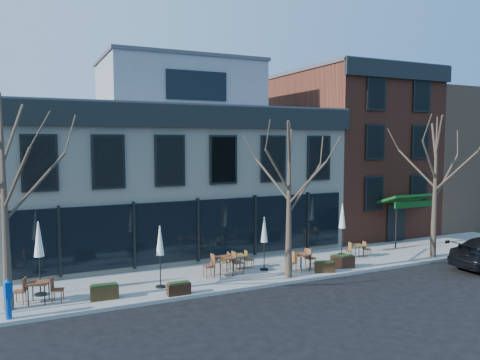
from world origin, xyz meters
name	(u,v)px	position (x,y,z in m)	size (l,w,h in m)	color
ground	(198,267)	(0.00, 0.00, 0.00)	(120.00, 120.00, 0.00)	black
sidewalk_front	(274,268)	(3.25, -2.15, 0.07)	(33.50, 4.70, 0.15)	gray
corner_building	(170,168)	(0.07, 5.07, 4.72)	(18.39, 10.39, 11.10)	beige
red_brick_building	(346,151)	(13.00, 4.98, 5.64)	(8.20, 11.78, 11.18)	brown
bg_building	(437,158)	(23.00, 6.00, 5.00)	(12.00, 12.00, 10.00)	#8C664C
tree_corner	(5,199)	(-8.49, -3.20, 4.25)	(3.93, 3.98, 7.92)	#382B21
tree_mid	(289,198)	(3.01, -3.90, 3.79)	(3.50, 3.55, 7.04)	#382B21
tree_right	(435,185)	(12.01, -3.90, 4.02)	(3.72, 3.77, 7.48)	#382B21
call_box	(8,298)	(-8.47, -4.20, 0.91)	(0.30, 0.29, 1.44)	#0C42A3
cafe_set_0	(39,290)	(-7.47, -2.87, 0.66)	(1.92, 0.99, 0.98)	brown
cafe_set_2	(224,264)	(0.39, -2.47, 0.69)	(2.01, 0.83, 1.05)	brown
cafe_set_3	(237,260)	(1.37, -1.83, 0.61)	(1.72, 0.74, 0.89)	brown
cafe_set_4	(301,260)	(4.08, -3.24, 0.66)	(1.92, 0.96, 0.98)	brown
cafe_set_5	(357,250)	(8.18, -2.34, 0.57)	(1.60, 0.73, 0.82)	brown
umbrella_0	(39,243)	(-7.38, -1.90, 2.27)	(0.48, 0.48, 3.00)	black
umbrella_1	(160,244)	(-2.72, -2.96, 2.02)	(0.42, 0.42, 2.64)	black
umbrella_2	(264,233)	(2.52, -2.43, 1.98)	(0.41, 0.41, 2.59)	black
umbrella_4	(342,219)	(7.77, -1.55, 2.14)	(0.45, 0.45, 2.82)	black
planter_0	(104,292)	(-5.12, -3.50, 0.45)	(1.09, 0.48, 0.60)	#322410
planter_1	(179,288)	(-2.31, -4.20, 0.41)	(0.94, 0.39, 0.53)	black
planter_2	(324,267)	(4.94, -3.96, 0.41)	(1.02, 0.69, 0.53)	black
planter_3	(343,261)	(6.22, -3.67, 0.46)	(1.21, 0.78, 0.63)	#331B11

